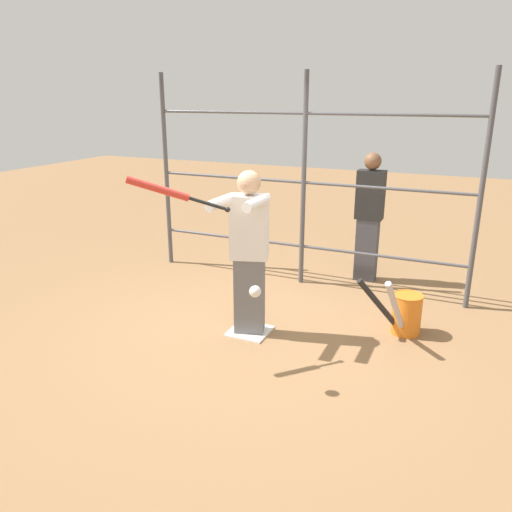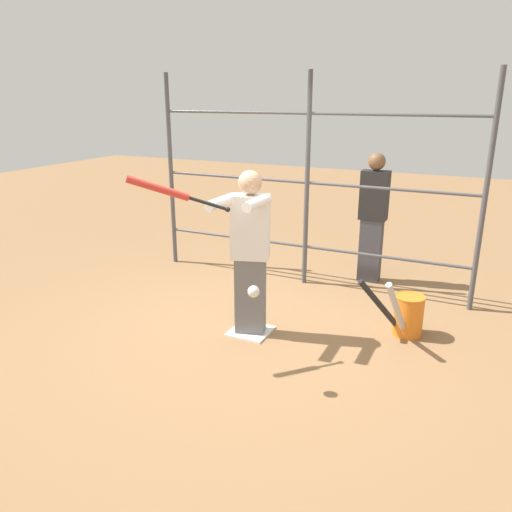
{
  "view_description": "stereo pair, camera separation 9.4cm",
  "coord_description": "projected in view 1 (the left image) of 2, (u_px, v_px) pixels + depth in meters",
  "views": [
    {
      "loc": [
        -1.97,
        4.24,
        2.34
      ],
      "look_at": [
        -0.23,
        0.35,
        0.96
      ],
      "focal_mm": 35.0,
      "sensor_mm": 36.0,
      "label": 1
    },
    {
      "loc": [
        -2.06,
        4.2,
        2.34
      ],
      "look_at": [
        -0.23,
        0.35,
        0.96
      ],
      "focal_mm": 35.0,
      "sensor_mm": 36.0,
      "label": 2
    }
  ],
  "objects": [
    {
      "name": "ground_plane",
      "position": [
        250.0,
        332.0,
        5.17
      ],
      "size": [
        24.0,
        24.0,
        0.0
      ],
      "primitive_type": "plane",
      "color": "olive"
    },
    {
      "name": "batter",
      "position": [
        249.0,
        249.0,
        4.88
      ],
      "size": [
        0.41,
        0.65,
        1.67
      ],
      "color": "slate",
      "rests_on": "ground"
    },
    {
      "name": "softball_in_flight",
      "position": [
        255.0,
        291.0,
        3.96
      ],
      "size": [
        0.1,
        0.1,
        0.1
      ],
      "color": "white"
    },
    {
      "name": "bat_bucket",
      "position": [
        404.0,
        313.0,
        5.06
      ],
      "size": [
        0.63,
        0.73,
        0.73
      ],
      "color": "orange",
      "rests_on": "ground"
    },
    {
      "name": "baseball_bat_swinging",
      "position": [
        167.0,
        191.0,
        4.18
      ],
      "size": [
        0.71,
        0.57,
        0.35
      ],
      "color": "black"
    },
    {
      "name": "fence_backstop",
      "position": [
        304.0,
        182.0,
        6.16
      ],
      "size": [
        4.09,
        0.06,
        2.63
      ],
      "color": "#4C4C51",
      "rests_on": "ground"
    },
    {
      "name": "home_plate",
      "position": [
        250.0,
        331.0,
        5.17
      ],
      "size": [
        0.4,
        0.4,
        0.02
      ],
      "color": "white",
      "rests_on": "ground"
    },
    {
      "name": "bystander_behind_fence",
      "position": [
        369.0,
        216.0,
        6.39
      ],
      "size": [
        0.34,
        0.21,
        1.67
      ],
      "color": "#3F3F47",
      "rests_on": "ground"
    }
  ]
}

